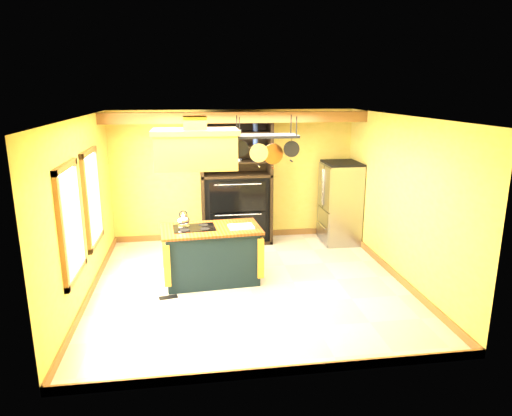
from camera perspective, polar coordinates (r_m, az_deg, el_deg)
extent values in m
plane|color=beige|center=(7.57, -0.85, -9.53)|extent=(5.00, 5.00, 0.00)
plane|color=white|center=(6.92, -0.94, 11.33)|extent=(5.00, 5.00, 0.00)
cube|color=#DAB550|center=(9.55, -2.80, 4.08)|extent=(5.00, 0.02, 2.70)
cube|color=#DAB550|center=(4.77, 2.95, -6.91)|extent=(5.00, 0.02, 2.70)
cube|color=#DAB550|center=(7.26, -20.88, -0.29)|extent=(0.02, 5.00, 2.70)
cube|color=#DAB550|center=(7.83, 17.57, 1.04)|extent=(0.02, 5.00, 2.70)
cube|color=brown|center=(8.61, -2.39, 11.25)|extent=(5.00, 0.15, 0.20)
cube|color=brown|center=(6.49, -22.14, -1.66)|extent=(0.06, 1.06, 1.56)
cube|color=white|center=(6.48, -21.92, -1.66)|extent=(0.02, 0.85, 1.34)
cube|color=brown|center=(7.81, -19.78, 1.20)|extent=(0.06, 1.06, 1.56)
cube|color=white|center=(7.80, -19.60, 1.20)|extent=(0.02, 0.85, 1.34)
cube|color=black|center=(7.59, -5.57, -5.95)|extent=(1.53, 0.91, 0.88)
cube|color=#933B1C|center=(7.44, -5.66, -2.63)|extent=(1.66, 1.01, 0.04)
cube|color=black|center=(7.45, -7.74, -2.46)|extent=(0.70, 0.51, 0.01)
ellipsoid|color=silver|center=(7.51, -9.05, -1.54)|extent=(0.20, 0.20, 0.16)
cube|color=white|center=(7.43, -1.86, -2.33)|extent=(0.42, 0.34, 0.02)
cube|color=#BD8B2F|center=(7.16, -7.53, 7.01)|extent=(1.24, 0.67, 0.53)
cube|color=brown|center=(7.13, -7.61, 9.42)|extent=(1.32, 0.75, 0.08)
cube|color=#BD8B2F|center=(7.12, -7.63, 10.20)|extent=(0.35, 0.35, 0.27)
cube|color=black|center=(7.23, 1.27, 9.00)|extent=(0.98, 0.49, 0.04)
cylinder|color=black|center=(6.97, -2.09, 10.06)|extent=(0.02, 0.02, 0.31)
cylinder|color=black|center=(7.49, 4.40, 10.35)|extent=(0.02, 0.02, 0.31)
cylinder|color=black|center=(7.30, -1.92, 7.46)|extent=(0.25, 0.04, 0.25)
cylinder|color=silver|center=(7.14, 0.34, 6.91)|extent=(0.29, 0.04, 0.29)
cylinder|color=#BC642F|center=(7.38, 2.13, 6.76)|extent=(0.33, 0.04, 0.33)
cylinder|color=black|center=(7.23, 4.47, 7.36)|extent=(0.25, 0.04, 0.25)
cube|color=gray|center=(9.53, 10.51, 0.55)|extent=(0.68, 0.84, 1.64)
cube|color=gray|center=(9.15, 8.90, 2.35)|extent=(0.03, 0.40, 0.88)
cube|color=gray|center=(9.54, 8.18, 2.88)|extent=(0.03, 0.40, 0.88)
cube|color=gray|center=(9.54, 8.35, -2.09)|extent=(0.03, 0.80, 0.69)
cube|color=black|center=(9.75, 10.29, -3.95)|extent=(0.65, 0.79, 0.06)
cube|color=black|center=(9.52, -2.65, 3.51)|extent=(1.43, 0.06, 2.52)
cube|color=black|center=(9.22, -6.72, 3.05)|extent=(0.06, 0.60, 2.52)
cube|color=black|center=(9.35, 1.69, 3.30)|extent=(0.06, 0.60, 2.52)
cube|color=black|center=(9.22, -2.50, 4.19)|extent=(1.43, 0.60, 0.05)
cube|color=black|center=(9.40, -2.47, 0.12)|extent=(1.31, 0.50, 1.37)
cube|color=black|center=(8.99, -2.27, 1.41)|extent=(1.11, 0.04, 0.60)
cube|color=black|center=(9.15, -2.23, -2.27)|extent=(1.11, 0.04, 0.55)
cube|color=black|center=(9.18, -2.52, 5.87)|extent=(1.31, 0.54, 0.02)
cube|color=black|center=(9.14, -2.54, 7.70)|extent=(1.31, 0.54, 0.03)
cube|color=black|center=(9.11, -2.56, 9.49)|extent=(1.31, 0.54, 0.03)
cylinder|color=white|center=(9.09, -4.70, 6.07)|extent=(0.22, 0.22, 0.07)
cylinder|color=#3955A0|center=(9.12, -0.09, 8.34)|extent=(0.10, 0.10, 0.17)
cube|color=black|center=(7.25, -10.92, -10.90)|extent=(0.30, 0.17, 0.01)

